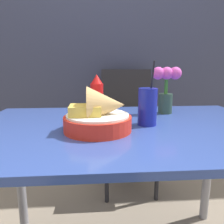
{
  "coord_description": "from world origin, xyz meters",
  "views": [
    {
      "loc": [
        -0.12,
        -0.85,
        0.96
      ],
      "look_at": [
        -0.06,
        -0.02,
        0.78
      ],
      "focal_mm": 35.0,
      "sensor_mm": 36.0,
      "label": 1
    }
  ],
  "objects_px": {
    "chair_far_window": "(127,118)",
    "flower_vase": "(166,86)",
    "food_basket": "(100,115)",
    "drink_cup": "(148,108)",
    "ketchup_bottle": "(97,97)"
  },
  "relations": [
    {
      "from": "chair_far_window",
      "to": "food_basket",
      "type": "distance_m",
      "value": 0.96
    },
    {
      "from": "drink_cup",
      "to": "flower_vase",
      "type": "xyz_separation_m",
      "value": [
        0.14,
        0.22,
        0.07
      ]
    },
    {
      "from": "chair_far_window",
      "to": "food_basket",
      "type": "bearing_deg",
      "value": -104.59
    },
    {
      "from": "chair_far_window",
      "to": "flower_vase",
      "type": "relative_size",
      "value": 4.02
    },
    {
      "from": "food_basket",
      "to": "chair_far_window",
      "type": "bearing_deg",
      "value": 75.41
    },
    {
      "from": "chair_far_window",
      "to": "ketchup_bottle",
      "type": "distance_m",
      "value": 0.79
    },
    {
      "from": "chair_far_window",
      "to": "ketchup_bottle",
      "type": "height_order",
      "value": "chair_far_window"
    },
    {
      "from": "chair_far_window",
      "to": "food_basket",
      "type": "xyz_separation_m",
      "value": [
        -0.23,
        -0.9,
        0.23
      ]
    },
    {
      "from": "ketchup_bottle",
      "to": "flower_vase",
      "type": "height_order",
      "value": "flower_vase"
    },
    {
      "from": "ketchup_bottle",
      "to": "flower_vase",
      "type": "distance_m",
      "value": 0.36
    },
    {
      "from": "flower_vase",
      "to": "food_basket",
      "type": "bearing_deg",
      "value": -139.96
    },
    {
      "from": "chair_far_window",
      "to": "flower_vase",
      "type": "bearing_deg",
      "value": -80.58
    },
    {
      "from": "ketchup_bottle",
      "to": "chair_far_window",
      "type": "bearing_deg",
      "value": 70.99
    },
    {
      "from": "flower_vase",
      "to": "drink_cup",
      "type": "bearing_deg",
      "value": -123.24
    },
    {
      "from": "ketchup_bottle",
      "to": "drink_cup",
      "type": "height_order",
      "value": "drink_cup"
    }
  ]
}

